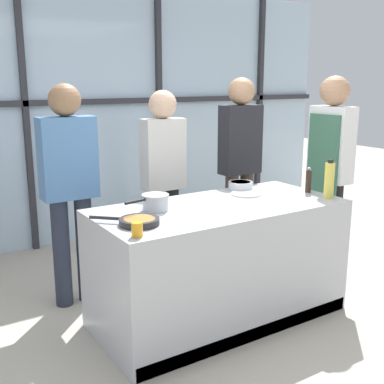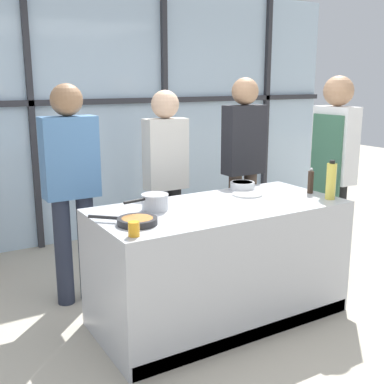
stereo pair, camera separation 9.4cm
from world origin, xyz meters
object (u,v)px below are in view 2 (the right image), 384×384
at_px(chef, 333,164).
at_px(white_plate, 247,194).
at_px(spectator_center_left, 166,172).
at_px(spectator_center_right, 243,158).
at_px(spectator_far_left, 71,181).
at_px(juice_glass_near, 134,229).
at_px(pepper_grinder, 311,182).
at_px(mixing_bowl, 242,186).
at_px(oil_bottle, 331,181).
at_px(saucepan, 155,202).
at_px(frying_pan, 136,221).

height_order(chef, white_plate, chef).
distance_m(spectator_center_left, spectator_center_right, 0.84).
height_order(spectator_far_left, spectator_center_left, spectator_far_left).
distance_m(spectator_far_left, juice_glass_near, 1.17).
distance_m(spectator_center_right, pepper_grinder, 0.89).
height_order(mixing_bowl, oil_bottle, oil_bottle).
xyz_separation_m(saucepan, white_plate, (0.83, 0.02, -0.05)).
xyz_separation_m(spectator_center_left, pepper_grinder, (0.84, -0.89, -0.01)).
xyz_separation_m(spectator_center_right, white_plate, (-0.47, -0.69, -0.16)).
distance_m(spectator_far_left, saucepan, 0.80).
bearing_deg(oil_bottle, chef, 41.84).
xyz_separation_m(spectator_far_left, spectator_center_left, (0.83, -0.00, -0.01)).
height_order(spectator_center_left, frying_pan, spectator_center_left).
height_order(chef, frying_pan, chef).
bearing_deg(spectator_far_left, oil_bottle, 146.21).
relative_size(spectator_far_left, pepper_grinder, 8.40).
bearing_deg(oil_bottle, saucepan, 162.74).
relative_size(chef, white_plate, 7.62).
relative_size(white_plate, juice_glass_near, 2.74).
relative_size(spectator_center_right, oil_bottle, 5.96).
distance_m(spectator_center_left, saucepan, 0.85).
height_order(chef, oil_bottle, chef).
bearing_deg(spectator_center_right, oil_bottle, 89.62).
bearing_deg(frying_pan, spectator_far_left, 97.01).
bearing_deg(chef, pepper_grinder, 110.16).
relative_size(frying_pan, juice_glass_near, 4.32).
xyz_separation_m(white_plate, pepper_grinder, (0.47, -0.20, 0.09)).
xyz_separation_m(spectator_far_left, oil_bottle, (1.66, -1.11, 0.02)).
bearing_deg(mixing_bowl, saucepan, -168.13).
bearing_deg(frying_pan, pepper_grinder, 2.38).
bearing_deg(oil_bottle, white_plate, 137.58).
distance_m(spectator_far_left, oil_bottle, 2.00).
distance_m(spectator_far_left, spectator_center_left, 0.83).
distance_m(chef, oil_bottle, 0.55).
height_order(chef, saucepan, chef).
distance_m(spectator_center_right, saucepan, 1.48).
height_order(spectator_center_right, white_plate, spectator_center_right).
bearing_deg(mixing_bowl, spectator_center_right, 52.67).
distance_m(chef, saucepan, 1.71).
distance_m(pepper_grinder, juice_glass_near, 1.69).
bearing_deg(saucepan, chef, -1.07).
distance_m(frying_pan, pepper_grinder, 1.56).
bearing_deg(pepper_grinder, spectator_center_left, 133.24).
distance_m(saucepan, white_plate, 0.83).
relative_size(mixing_bowl, juice_glass_near, 2.32).
xyz_separation_m(chef, spectator_center_left, (-1.24, 0.74, -0.07)).
xyz_separation_m(spectator_center_left, white_plate, (0.36, -0.69, -0.10)).
distance_m(chef, spectator_center_left, 1.45).
relative_size(chef, frying_pan, 4.83).
height_order(chef, spectator_center_right, chef).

